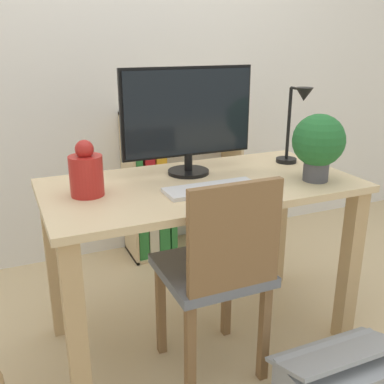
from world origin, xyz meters
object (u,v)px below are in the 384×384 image
object	(u,v)px
keyboard	(212,189)
vase	(86,173)
potted_plant	(318,143)
storage_box	(342,382)
desk_lamp	(296,118)
chair	(218,270)
monitor	(188,116)
bookshelf	(163,193)

from	to	relation	value
keyboard	vase	distance (m)	0.50
keyboard	potted_plant	size ratio (longest dim) A/B	1.36
vase	storage_box	world-z (taller)	vase
keyboard	desk_lamp	size ratio (longest dim) A/B	1.05
keyboard	chair	xyz separation A→B (m)	(-0.04, -0.15, -0.28)
monitor	keyboard	size ratio (longest dim) A/B	1.56
monitor	desk_lamp	size ratio (longest dim) A/B	1.63
monitor	potted_plant	size ratio (longest dim) A/B	2.11
storage_box	potted_plant	bearing A→B (deg)	71.29
monitor	potted_plant	xyz separation A→B (m)	(0.46, -0.32, -0.10)
vase	bookshelf	bearing A→B (deg)	54.80
monitor	vase	distance (m)	0.52
chair	desk_lamp	bearing A→B (deg)	30.04
keyboard	desk_lamp	world-z (taller)	desk_lamp
storage_box	bookshelf	bearing A→B (deg)	95.87
desk_lamp	chair	world-z (taller)	desk_lamp
keyboard	vase	xyz separation A→B (m)	(-0.47, 0.14, 0.08)
desk_lamp	bookshelf	distance (m)	1.09
desk_lamp	chair	bearing A→B (deg)	-149.20
desk_lamp	storage_box	world-z (taller)	desk_lamp
desk_lamp	potted_plant	distance (m)	0.26
desk_lamp	monitor	bearing A→B (deg)	172.02
keyboard	bookshelf	distance (m)	1.10
bookshelf	monitor	bearing A→B (deg)	-101.13
keyboard	bookshelf	xyz separation A→B (m)	(0.16, 1.03, -0.37)
keyboard	vase	bearing A→B (deg)	163.04
keyboard	storage_box	size ratio (longest dim) A/B	0.80
monitor	storage_box	xyz separation A→B (m)	(0.31, -0.76, -0.91)
monitor	storage_box	distance (m)	1.23
bookshelf	desk_lamp	bearing A→B (deg)	-66.31
chair	storage_box	bearing A→B (deg)	-45.18
vase	chair	size ratio (longest dim) A/B	0.25
vase	chair	xyz separation A→B (m)	(0.43, -0.29, -0.36)
monitor	storage_box	size ratio (longest dim) A/B	1.25
monitor	potted_plant	world-z (taller)	monitor
monitor	bookshelf	xyz separation A→B (m)	(0.15, 0.77, -0.62)
potted_plant	bookshelf	bearing A→B (deg)	105.85
vase	desk_lamp	world-z (taller)	desk_lamp
vase	monitor	bearing A→B (deg)	14.04
chair	bookshelf	xyz separation A→B (m)	(0.20, 1.18, -0.09)
monitor	storage_box	bearing A→B (deg)	-67.98
keyboard	storage_box	xyz separation A→B (m)	(0.31, -0.50, -0.66)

